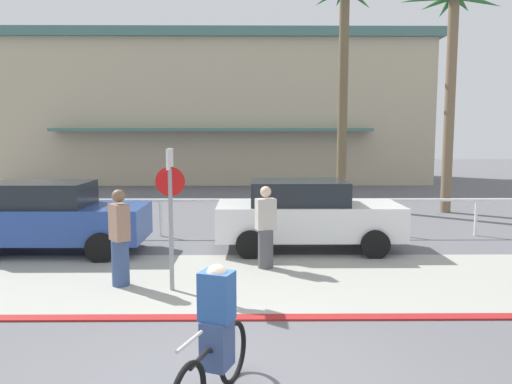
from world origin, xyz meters
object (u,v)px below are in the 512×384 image
palm_tree_3 (452,48)px  pedestrian_1 (266,231)px  cyclist_black_0 (215,338)px  pedestrian_2 (120,241)px  stop_sign_bike_lane (170,199)px  car_white_2 (306,214)px  car_blue_1 (49,217)px  palm_tree_2 (343,40)px

palm_tree_3 → pedestrian_1: size_ratio=4.44×
cyclist_black_0 → pedestrian_2: (-2.04, 4.07, 0.15)m
stop_sign_bike_lane → pedestrian_2: stop_sign_bike_lane is taller
car_white_2 → cyclist_black_0: (-1.71, -7.01, -0.18)m
car_blue_1 → pedestrian_1: 5.26m
palm_tree_3 → pedestrian_2: (-9.38, -8.80, -4.92)m
car_white_2 → cyclist_black_0: size_ratio=2.55×
stop_sign_bike_lane → car_white_2: bearing=49.5°
palm_tree_3 → pedestrian_1: palm_tree_3 is taller
palm_tree_2 → pedestrian_2: palm_tree_2 is taller
stop_sign_bike_lane → cyclist_black_0: (1.05, -3.78, -0.98)m
palm_tree_3 → pedestrian_1: 11.25m
cyclist_black_0 → pedestrian_1: 5.33m
palm_tree_3 → car_blue_1: bearing=-152.3°
stop_sign_bike_lane → palm_tree_2: palm_tree_2 is taller
palm_tree_2 → cyclist_black_0: palm_tree_2 is taller
pedestrian_1 → pedestrian_2: bearing=-155.8°
stop_sign_bike_lane → palm_tree_3: size_ratio=0.33×
car_blue_1 → palm_tree_2: bearing=42.2°
car_white_2 → car_blue_1: bearing=-177.3°
stop_sign_bike_lane → cyclist_black_0: stop_sign_bike_lane is taller
car_blue_1 → pedestrian_1: (5.06, -1.43, -0.06)m
stop_sign_bike_lane → pedestrian_2: size_ratio=1.41×
cyclist_black_0 → car_blue_1: bearing=123.1°
car_blue_1 → palm_tree_3: bearing=27.7°
stop_sign_bike_lane → palm_tree_3: bearing=47.3°
palm_tree_2 → pedestrian_1: palm_tree_2 is taller
pedestrian_2 → cyclist_black_0: bearing=-63.4°
car_blue_1 → cyclist_black_0: bearing=-56.9°
stop_sign_bike_lane → palm_tree_3: (8.39, 9.09, 4.08)m
stop_sign_bike_lane → car_blue_1: (-3.34, 2.93, -0.81)m
pedestrian_1 → pedestrian_2: 2.98m
car_blue_1 → pedestrian_2: (2.35, -2.65, -0.02)m
stop_sign_bike_lane → palm_tree_2: bearing=64.9°
palm_tree_3 → car_white_2: size_ratio=1.75×
stop_sign_bike_lane → car_blue_1: bearing=138.7°
palm_tree_2 → pedestrian_1: bearing=-109.4°
palm_tree_2 → car_blue_1: 12.27m
stop_sign_bike_lane → pedestrian_1: stop_sign_bike_lane is taller
palm_tree_2 → palm_tree_3: 3.80m
car_white_2 → stop_sign_bike_lane: bearing=-130.5°
stop_sign_bike_lane → car_white_2: size_ratio=0.58×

